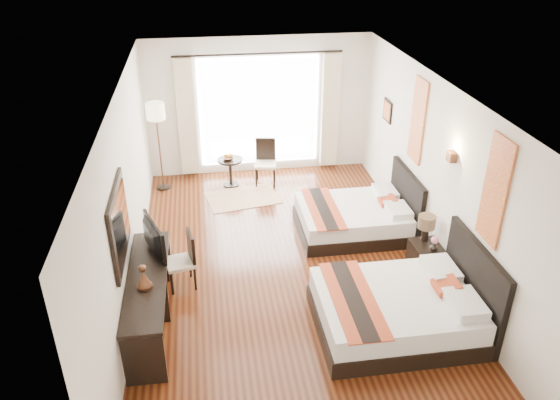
{
  "coord_description": "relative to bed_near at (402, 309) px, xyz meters",
  "views": [
    {
      "loc": [
        -1.14,
        -6.81,
        4.87
      ],
      "look_at": [
        -0.11,
        0.13,
        1.17
      ],
      "focal_mm": 35.0,
      "sensor_mm": 36.0,
      "label": 1
    }
  ],
  "objects": [
    {
      "name": "floor",
      "position": [
        -1.26,
        1.49,
        -0.31
      ],
      "size": [
        4.5,
        7.5,
        0.01
      ],
      "primitive_type": "cube",
      "color": "#37130A",
      "rests_on": "ground"
    },
    {
      "name": "ceiling",
      "position": [
        -1.26,
        1.49,
        2.48
      ],
      "size": [
        4.5,
        7.5,
        0.02
      ],
      "primitive_type": "cube",
      "color": "white",
      "rests_on": "wall_headboard"
    },
    {
      "name": "wall_headboard",
      "position": [
        0.99,
        1.49,
        1.09
      ],
      "size": [
        0.01,
        7.5,
        2.8
      ],
      "primitive_type": "cube",
      "color": "silver",
      "rests_on": "floor"
    },
    {
      "name": "wall_desk",
      "position": [
        -3.5,
        1.49,
        1.09
      ],
      "size": [
        0.01,
        7.5,
        2.8
      ],
      "primitive_type": "cube",
      "color": "silver",
      "rests_on": "floor"
    },
    {
      "name": "wall_window",
      "position": [
        -1.26,
        5.24,
        1.09
      ],
      "size": [
        4.5,
        0.01,
        2.8
      ],
      "primitive_type": "cube",
      "color": "silver",
      "rests_on": "floor"
    },
    {
      "name": "wall_entry",
      "position": [
        -1.26,
        -2.25,
        1.09
      ],
      "size": [
        4.5,
        0.01,
        2.8
      ],
      "primitive_type": "cube",
      "color": "silver",
      "rests_on": "floor"
    },
    {
      "name": "window_glass",
      "position": [
        -1.26,
        5.22,
        0.99
      ],
      "size": [
        2.4,
        0.02,
        2.2
      ],
      "primitive_type": "cube",
      "color": "white",
      "rests_on": "wall_window"
    },
    {
      "name": "sheer_curtain",
      "position": [
        -1.26,
        5.16,
        0.99
      ],
      "size": [
        2.3,
        0.02,
        2.1
      ],
      "primitive_type": "cube",
      "color": "white",
      "rests_on": "wall_window"
    },
    {
      "name": "drape_left",
      "position": [
        -2.71,
        5.12,
        0.97
      ],
      "size": [
        0.35,
        0.14,
        2.35
      ],
      "primitive_type": "cube",
      "color": "#C5B598",
      "rests_on": "floor"
    },
    {
      "name": "drape_right",
      "position": [
        0.19,
        5.12,
        0.97
      ],
      "size": [
        0.35,
        0.14,
        2.35
      ],
      "primitive_type": "cube",
      "color": "#C5B598",
      "rests_on": "floor"
    },
    {
      "name": "art_panel_near",
      "position": [
        0.97,
        0.0,
        1.64
      ],
      "size": [
        0.03,
        0.5,
        1.35
      ],
      "primitive_type": "cube",
      "color": "maroon",
      "rests_on": "wall_headboard"
    },
    {
      "name": "art_panel_far",
      "position": [
        0.97,
        2.48,
        1.64
      ],
      "size": [
        0.03,
        0.5,
        1.35
      ],
      "primitive_type": "cube",
      "color": "maroon",
      "rests_on": "wall_headboard"
    },
    {
      "name": "wall_sconce",
      "position": [
        0.93,
        1.12,
        1.61
      ],
      "size": [
        0.1,
        0.14,
        0.14
      ],
      "primitive_type": "cube",
      "color": "#4D2E1B",
      "rests_on": "wall_headboard"
    },
    {
      "name": "mirror_frame",
      "position": [
        -3.48,
        0.57,
        1.24
      ],
      "size": [
        0.04,
        1.25,
        0.95
      ],
      "primitive_type": "cube",
      "color": "black",
      "rests_on": "wall_desk"
    },
    {
      "name": "mirror_glass",
      "position": [
        -3.45,
        0.57,
        1.24
      ],
      "size": [
        0.01,
        1.12,
        0.82
      ],
      "primitive_type": "cube",
      "color": "white",
      "rests_on": "mirror_frame"
    },
    {
      "name": "bed_near",
      "position": [
        0.0,
        0.0,
        0.0
      ],
      "size": [
        2.09,
        1.63,
        1.18
      ],
      "color": "black",
      "rests_on": "floor"
    },
    {
      "name": "bed_far",
      "position": [
        0.1,
        2.48,
        -0.03
      ],
      "size": [
        1.89,
        1.47,
        1.06
      ],
      "color": "black",
      "rests_on": "floor"
    },
    {
      "name": "nightstand",
      "position": [
        0.77,
        1.12,
        -0.06
      ],
      "size": [
        0.42,
        0.52,
        0.5
      ],
      "primitive_type": "cube",
      "color": "black",
      "rests_on": "floor"
    },
    {
      "name": "table_lamp",
      "position": [
        0.78,
        1.27,
        0.47
      ],
      "size": [
        0.26,
        0.26,
        0.41
      ],
      "color": "black",
      "rests_on": "nightstand"
    },
    {
      "name": "vase",
      "position": [
        0.8,
        0.97,
        0.26
      ],
      "size": [
        0.16,
        0.16,
        0.13
      ],
      "primitive_type": "imported",
      "rotation": [
        0.0,
        0.0,
        -0.43
      ],
      "color": "black",
      "rests_on": "nightstand"
    },
    {
      "name": "console_desk",
      "position": [
        -3.25,
        0.57,
        0.07
      ],
      "size": [
        0.5,
        2.2,
        0.76
      ],
      "primitive_type": "cube",
      "color": "black",
      "rests_on": "floor"
    },
    {
      "name": "television",
      "position": [
        -3.23,
        1.12,
        0.68
      ],
      "size": [
        0.38,
        0.8,
        0.47
      ],
      "primitive_type": "imported",
      "rotation": [
        0.0,
        0.0,
        1.93
      ],
      "color": "black",
      "rests_on": "console_desk"
    },
    {
      "name": "bronze_figurine",
      "position": [
        -3.25,
        0.34,
        0.6
      ],
      "size": [
        0.25,
        0.25,
        0.29
      ],
      "primitive_type": null,
      "rotation": [
        0.0,
        0.0,
        0.31
      ],
      "color": "#4D2E1B",
      "rests_on": "console_desk"
    },
    {
      "name": "desk_chair",
      "position": [
        -2.85,
        1.36,
        -0.04
      ],
      "size": [
        0.47,
        0.47,
        0.86
      ],
      "rotation": [
        0.0,
        0.0,
        3.35
      ],
      "color": "beige",
      "rests_on": "floor"
    },
    {
      "name": "floor_lamp",
      "position": [
        -3.26,
        4.65,
        1.18
      ],
      "size": [
        0.35,
        0.35,
        1.75
      ],
      "color": "black",
      "rests_on": "floor"
    },
    {
      "name": "side_table",
      "position": [
        -1.92,
        4.58,
        -0.02
      ],
      "size": [
        0.49,
        0.49,
        0.57
      ],
      "primitive_type": "cylinder",
      "color": "black",
      "rests_on": "floor"
    },
    {
      "name": "fruit_bowl",
      "position": [
        -1.95,
        4.57,
        0.29
      ],
      "size": [
        0.28,
        0.28,
        0.05
      ],
      "primitive_type": "imported",
      "rotation": [
        0.0,
        0.0,
        0.33
      ],
      "color": "#443118",
      "rests_on": "side_table"
    },
    {
      "name": "window_chair",
      "position": [
        -1.22,
        4.59,
        -0.03
      ],
      "size": [
        0.48,
        0.48,
        0.91
      ],
      "rotation": [
        0.0,
        0.0,
        -1.74
      ],
      "color": "beige",
      "rests_on": "floor"
    },
    {
      "name": "jute_rug",
      "position": [
        -1.74,
        3.99,
        -0.3
      ],
      "size": [
        1.48,
        1.14,
        0.01
      ],
      "primitive_type": "cube",
      "rotation": [
        0.0,
        0.0,
        0.19
      ],
      "color": "tan",
      "rests_on": "floor"
    }
  ]
}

